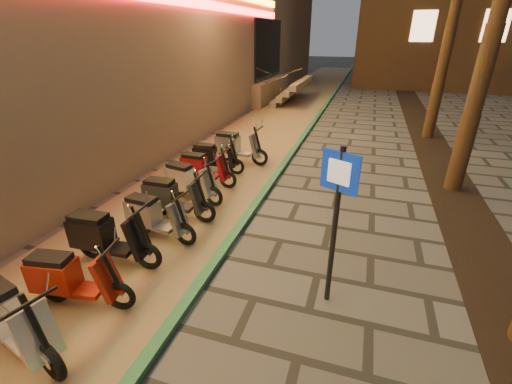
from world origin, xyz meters
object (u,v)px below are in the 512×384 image
(scooter_7, at_px, (153,216))
(scooter_11, at_px, (213,157))
(scooter_9, at_px, (188,181))
(scooter_10, at_px, (202,168))
(scooter_5, at_px, (69,278))
(pedestrian_sign, at_px, (336,208))
(scooter_4, at_px, (10,318))
(scooter_12, at_px, (235,146))
(scooter_6, at_px, (105,236))
(scooter_8, at_px, (171,197))

(scooter_7, height_order, scooter_11, scooter_7)
(scooter_9, xyz_separation_m, scooter_10, (-0.06, 0.88, -0.01))
(scooter_5, height_order, scooter_7, scooter_5)
(pedestrian_sign, distance_m, scooter_7, 3.65)
(scooter_4, relative_size, scooter_7, 1.09)
(scooter_9, bearing_deg, scooter_7, -72.29)
(scooter_4, distance_m, scooter_12, 7.25)
(pedestrian_sign, bearing_deg, scooter_11, 156.39)
(scooter_12, bearing_deg, scooter_4, -87.61)
(scooter_6, bearing_deg, scooter_4, -87.85)
(scooter_5, bearing_deg, scooter_4, -104.25)
(pedestrian_sign, bearing_deg, scooter_5, -135.95)
(scooter_8, distance_m, scooter_9, 0.94)
(scooter_6, bearing_deg, scooter_10, 85.93)
(scooter_9, distance_m, scooter_10, 0.88)
(scooter_6, distance_m, scooter_9, 2.67)
(pedestrian_sign, xyz_separation_m, scooter_11, (-3.76, 4.22, -1.09))
(scooter_10, xyz_separation_m, scooter_11, (-0.11, 0.90, -0.01))
(scooter_9, bearing_deg, scooter_4, -77.85)
(scooter_5, bearing_deg, scooter_6, 93.08)
(scooter_11, bearing_deg, scooter_7, -87.07)
(pedestrian_sign, height_order, scooter_6, pedestrian_sign)
(scooter_6, relative_size, scooter_7, 1.10)
(scooter_10, bearing_deg, scooter_6, -89.79)
(scooter_5, xyz_separation_m, scooter_8, (0.03, 2.73, 0.02))
(scooter_5, distance_m, scooter_6, 1.04)
(scooter_8, distance_m, scooter_11, 2.73)
(scooter_10, relative_size, scooter_12, 0.91)
(pedestrian_sign, height_order, scooter_9, pedestrian_sign)
(scooter_12, bearing_deg, scooter_10, -92.99)
(pedestrian_sign, height_order, scooter_5, pedestrian_sign)
(pedestrian_sign, bearing_deg, scooter_10, 162.34)
(scooter_9, bearing_deg, pedestrian_sign, -22.18)
(pedestrian_sign, height_order, scooter_11, pedestrian_sign)
(pedestrian_sign, height_order, scooter_12, pedestrian_sign)
(scooter_6, relative_size, scooter_9, 1.06)
(pedestrian_sign, xyz_separation_m, scooter_8, (-3.48, 1.51, -1.06))
(scooter_11, xyz_separation_m, scooter_12, (0.33, 0.95, 0.06))
(pedestrian_sign, distance_m, scooter_12, 6.30)
(scooter_12, bearing_deg, scooter_5, -87.14)
(scooter_12, bearing_deg, scooter_9, -89.56)
(scooter_4, distance_m, scooter_8, 3.58)
(scooter_4, distance_m, scooter_11, 6.30)
(scooter_4, distance_m, scooter_5, 0.85)
(scooter_6, relative_size, scooter_12, 0.99)
(scooter_6, bearing_deg, scooter_5, -80.07)
(scooter_5, xyz_separation_m, scooter_12, (0.08, 6.41, 0.04))
(scooter_5, relative_size, scooter_9, 0.99)
(scooter_6, bearing_deg, scooter_11, 87.70)
(scooter_4, xyz_separation_m, scooter_8, (0.10, 3.58, -0.02))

